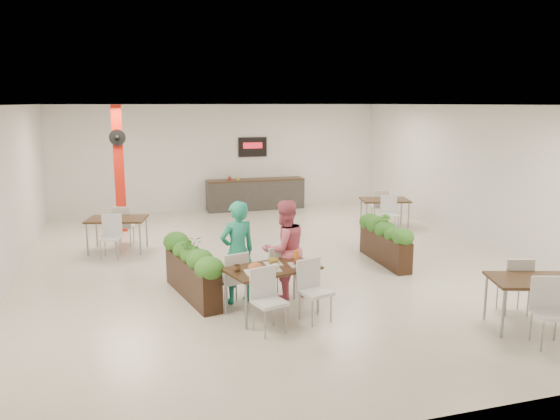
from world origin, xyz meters
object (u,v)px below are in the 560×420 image
object	(u,v)px
service_counter	(255,193)
main_table	(272,275)
planter_left	(192,267)
side_table_a	(117,223)
side_table_c	(532,287)
red_column	(119,167)
diner_woman	(284,249)
diner_man	(237,252)
side_table_b	(385,204)
planter_right	(385,239)

from	to	relation	value
service_counter	main_table	distance (m)	8.58
planter_left	side_table_a	size ratio (longest dim) A/B	1.20
side_table_a	service_counter	bearing A→B (deg)	57.54
side_table_c	service_counter	bearing A→B (deg)	115.93
main_table	side_table_a	bearing A→B (deg)	116.90
red_column	planter_left	world-z (taller)	red_column
service_counter	planter_left	size ratio (longest dim) A/B	1.49
main_table	planter_left	distance (m)	1.55
diner_woman	side_table_a	distance (m)	4.69
diner_man	planter_left	bearing A→B (deg)	-48.04
main_table	side_table_c	xyz separation A→B (m)	(3.45, -1.61, -0.01)
diner_man	side_table_b	size ratio (longest dim) A/B	1.02
red_column	service_counter	bearing A→B (deg)	25.00
service_counter	diner_man	xyz separation A→B (m)	(-2.22, -7.73, 0.36)
side_table_b	side_table_c	xyz separation A→B (m)	(-1.04, -6.60, -0.01)
main_table	side_table_a	distance (m)	5.04
service_counter	side_table_a	size ratio (longest dim) A/B	1.79
red_column	side_table_b	size ratio (longest dim) A/B	1.91
service_counter	side_table_c	bearing A→B (deg)	-80.77
planter_right	side_table_a	bearing A→B (deg)	154.90
side_table_a	diner_woman	bearing A→B (deg)	-40.89
diner_woman	side_table_c	xyz separation A→B (m)	(3.05, -2.27, -0.21)
main_table	side_table_b	world-z (taller)	same
side_table_c	planter_left	bearing A→B (deg)	165.81
planter_left	diner_woman	bearing A→B (deg)	-16.72
service_counter	diner_man	bearing A→B (deg)	-106.04
diner_man	side_table_c	world-z (taller)	diner_man
diner_woman	side_table_a	world-z (taller)	diner_woman
diner_woman	side_table_b	world-z (taller)	diner_woman
side_table_c	main_table	bearing A→B (deg)	171.71
service_counter	diner_woman	world-z (taller)	service_counter
diner_woman	planter_right	bearing A→B (deg)	-167.21
planter_right	side_table_c	distance (m)	3.67
planter_right	diner_woman	bearing A→B (deg)	-152.06
side_table_b	side_table_c	world-z (taller)	same
diner_man	side_table_a	world-z (taller)	diner_man
main_table	diner_man	distance (m)	0.79
diner_man	side_table_c	xyz separation A→B (m)	(3.85, -2.27, -0.23)
service_counter	diner_man	size ratio (longest dim) A/B	1.76
planter_right	side_table_c	xyz separation A→B (m)	(0.47, -3.63, 0.12)
diner_man	planter_left	size ratio (longest dim) A/B	0.85
side_table_c	red_column	bearing A→B (deg)	141.37
service_counter	side_table_c	distance (m)	10.13
diner_man	side_table_b	bearing A→B (deg)	-153.61
planter_left	planter_right	distance (m)	4.17
side_table_b	side_table_c	bearing A→B (deg)	-85.56
service_counter	main_table	world-z (taller)	service_counter
planter_right	side_table_b	size ratio (longest dim) A/B	1.16
red_column	side_table_a	distance (m)	2.27
diner_woman	planter_right	distance (m)	2.94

